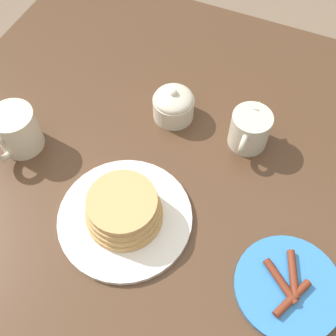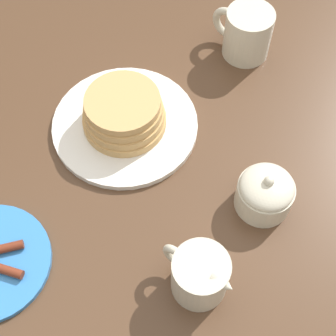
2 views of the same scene
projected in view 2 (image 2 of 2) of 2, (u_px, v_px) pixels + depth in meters
ground_plane at (162, 264)px, 1.55m from camera, size 8.00×8.00×0.00m
dining_table at (158, 157)px, 1.02m from camera, size 1.27×0.98×0.73m
pancake_plate at (124, 117)px, 0.90m from camera, size 0.26×0.26×0.08m
coffee_mug at (246, 32)px, 0.97m from camera, size 0.12×0.09×0.10m
creamer_pitcher at (200, 275)px, 0.74m from camera, size 0.12×0.08×0.09m
sugar_bowl at (265, 192)px, 0.81m from camera, size 0.09×0.09×0.08m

